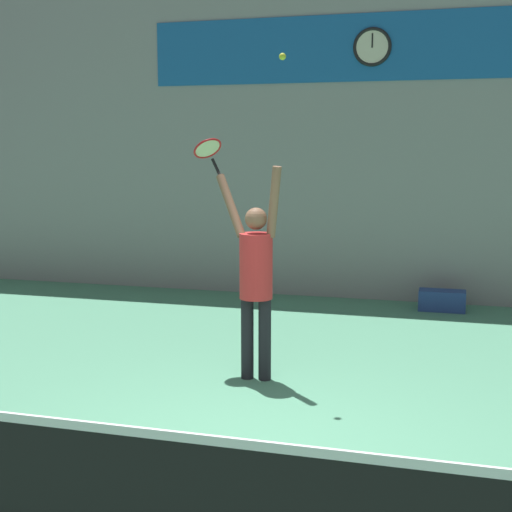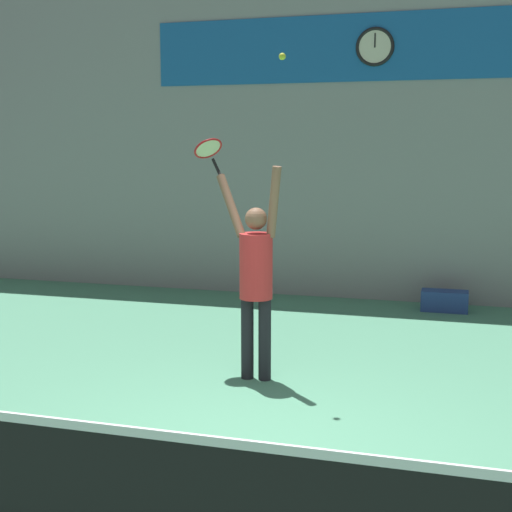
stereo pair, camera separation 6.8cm
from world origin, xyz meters
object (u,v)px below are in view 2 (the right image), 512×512
(scoreboard_clock, at_px, (375,47))
(tennis_racket, at_px, (209,150))
(tennis_ball, at_px, (282,56))
(tennis_player, at_px, (256,273))
(equipment_bag, at_px, (444,301))

(scoreboard_clock, xyz_separation_m, tennis_racket, (-1.28, -3.80, -1.51))
(tennis_ball, bearing_deg, tennis_player, 157.71)
(tennis_player, xyz_separation_m, equipment_bag, (1.80, 3.72, -0.96))
(tennis_player, height_order, tennis_racket, tennis_racket)
(tennis_player, height_order, equipment_bag, tennis_player)
(equipment_bag, bearing_deg, scoreboard_clock, 157.71)
(tennis_player, height_order, tennis_ball, tennis_ball)
(tennis_racket, xyz_separation_m, tennis_ball, (0.92, -0.51, 0.87))
(tennis_ball, relative_size, equipment_bag, 0.10)
(tennis_ball, bearing_deg, tennis_racket, 151.03)
(scoreboard_clock, relative_size, tennis_player, 0.26)
(tennis_ball, xyz_separation_m, equipment_bag, (1.51, 3.84, -3.06))
(scoreboard_clock, bearing_deg, tennis_ball, -94.66)
(tennis_racket, relative_size, equipment_bag, 0.61)
(tennis_ball, bearing_deg, equipment_bag, 68.57)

